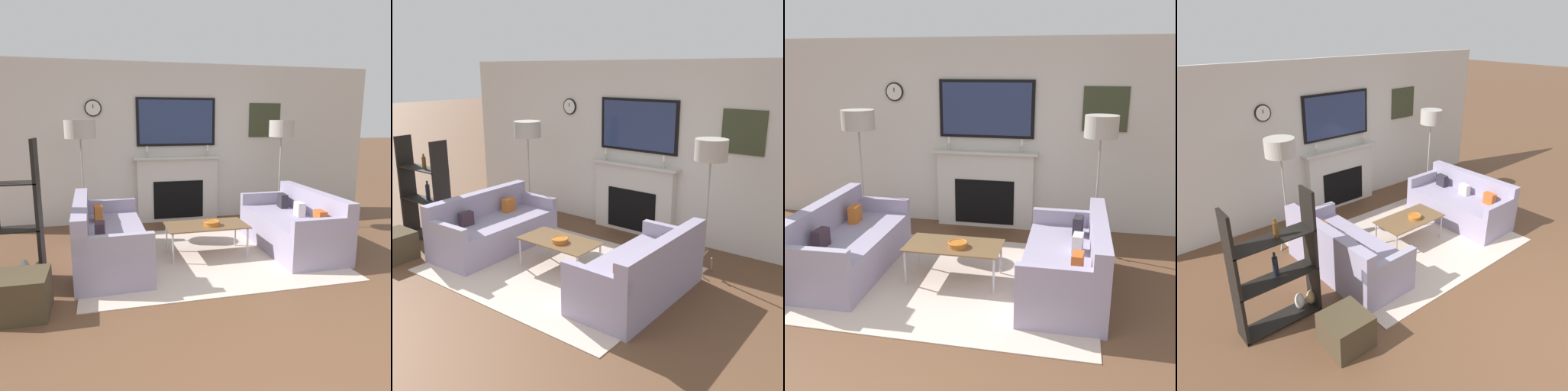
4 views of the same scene
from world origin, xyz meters
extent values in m
cube|color=silver|center=(0.00, 4.62, 1.35)|extent=(7.36, 0.07, 2.70)
cube|color=beige|center=(0.00, 4.51, 0.55)|extent=(1.41, 0.16, 1.09)
cube|color=black|center=(0.00, 4.42, 0.39)|extent=(0.87, 0.01, 0.66)
cube|color=beige|center=(0.00, 4.49, 1.11)|extent=(1.53, 0.22, 0.04)
cylinder|color=#B2AD9E|center=(-0.53, 4.46, 1.18)|extent=(0.04, 0.04, 0.10)
cylinder|color=white|center=(-0.53, 4.46, 1.28)|extent=(0.03, 0.03, 0.09)
cylinder|color=#B2AD9E|center=(0.53, 4.46, 1.18)|extent=(0.04, 0.04, 0.10)
cylinder|color=white|center=(0.53, 4.46, 1.28)|extent=(0.03, 0.03, 0.09)
cube|color=black|center=(0.00, 4.57, 1.72)|extent=(1.37, 0.04, 0.82)
cube|color=navy|center=(0.00, 4.55, 1.72)|extent=(1.28, 0.01, 0.73)
cylinder|color=black|center=(-1.37, 4.57, 1.94)|extent=(0.27, 0.02, 0.27)
cylinder|color=silver|center=(-1.37, 4.56, 1.94)|extent=(0.23, 0.00, 0.23)
cube|color=black|center=(-1.37, 4.55, 1.97)|extent=(0.01, 0.00, 0.06)
cube|color=#373C27|center=(1.64, 4.58, 1.75)|extent=(0.60, 0.02, 0.60)
cube|color=beige|center=(0.00, 2.64, 0.01)|extent=(3.14, 2.46, 0.01)
cube|color=#9990AB|center=(-1.22, 2.64, 0.23)|extent=(0.87, 1.87, 0.45)
cube|color=#9990AB|center=(-1.55, 2.63, 0.63)|extent=(0.21, 1.85, 0.36)
cube|color=#978DAA|center=(-1.24, 3.52, 0.54)|extent=(0.83, 0.12, 0.18)
cube|color=#9892A9|center=(-1.19, 1.77, 0.54)|extent=(0.83, 0.12, 0.18)
cube|color=#BA6024|center=(-1.35, 3.05, 0.55)|extent=(0.12, 0.21, 0.21)
cube|color=#382932|center=(-1.33, 2.23, 0.55)|extent=(0.11, 0.20, 0.20)
cube|color=#9990AB|center=(1.22, 2.64, 0.23)|extent=(0.83, 1.75, 0.46)
cube|color=#9990AB|center=(1.55, 2.64, 0.63)|extent=(0.16, 1.75, 0.34)
cube|color=#9A91B0|center=(1.22, 1.82, 0.55)|extent=(0.83, 0.10, 0.18)
cube|color=#9C92AA|center=(1.22, 3.47, 0.55)|extent=(0.83, 0.10, 0.18)
cube|color=#BB5420|center=(1.34, 2.13, 0.55)|extent=(0.12, 0.20, 0.19)
cube|color=beige|center=(1.34, 2.64, 0.55)|extent=(0.12, 0.20, 0.19)
cube|color=#29252E|center=(1.34, 3.16, 0.56)|extent=(0.12, 0.22, 0.21)
cube|color=brown|center=(0.01, 2.66, 0.41)|extent=(1.06, 0.55, 0.02)
cylinder|color=#B7B7BC|center=(-0.48, 2.42, 0.20)|extent=(0.02, 0.02, 0.40)
cylinder|color=#B7B7BC|center=(0.50, 2.42, 0.20)|extent=(0.02, 0.02, 0.40)
cylinder|color=#B7B7BC|center=(-0.48, 2.89, 0.20)|extent=(0.02, 0.02, 0.40)
cylinder|color=#B7B7BC|center=(0.50, 2.89, 0.20)|extent=(0.02, 0.02, 0.40)
cylinder|color=#C0651C|center=(0.07, 2.61, 0.44)|extent=(0.21, 0.21, 0.05)
torus|color=#B46927|center=(0.07, 2.61, 0.46)|extent=(0.22, 0.22, 0.02)
cylinder|color=#9E998E|center=(-1.45, 3.75, 0.13)|extent=(0.09, 0.23, 0.28)
cylinder|color=#9E998E|center=(-1.64, 3.79, 0.13)|extent=(0.17, 0.19, 0.28)
cylinder|color=#9E998E|center=(-1.58, 3.61, 0.13)|extent=(0.23, 0.07, 0.28)
cylinder|color=#9E998E|center=(-1.56, 3.72, 0.88)|extent=(0.02, 0.02, 1.23)
cylinder|color=#B2ADA3|center=(-1.56, 3.72, 1.63)|extent=(0.43, 0.43, 0.26)
cylinder|color=#9E998E|center=(1.66, 3.75, 0.13)|extent=(0.09, 0.23, 0.28)
cylinder|color=#9E998E|center=(1.47, 3.79, 0.13)|extent=(0.17, 0.19, 0.28)
cylinder|color=#9E998E|center=(1.53, 3.61, 0.13)|extent=(0.23, 0.07, 0.28)
cylinder|color=#9E998E|center=(1.56, 3.72, 0.88)|extent=(0.02, 0.02, 1.22)
cylinder|color=#B2ADA3|center=(1.56, 3.72, 1.62)|extent=(0.40, 0.40, 0.27)
cube|color=black|center=(-2.88, 2.31, 0.79)|extent=(0.04, 0.28, 1.57)
cube|color=black|center=(-1.96, 2.31, 0.79)|extent=(0.04, 0.28, 1.57)
cube|color=black|center=(-2.42, 2.31, 0.03)|extent=(0.95, 0.28, 0.02)
cube|color=black|center=(-2.42, 2.31, 0.61)|extent=(0.95, 0.28, 0.01)
cube|color=black|center=(-2.42, 2.31, 1.11)|extent=(0.95, 0.28, 0.02)
ellipsoid|color=tan|center=(-2.01, 2.32, 0.13)|extent=(0.12, 0.12, 0.19)
cylinder|color=black|center=(-2.40, 2.35, 0.73)|extent=(0.06, 0.06, 0.24)
cylinder|color=black|center=(-2.40, 2.35, 0.88)|extent=(0.03, 0.03, 0.06)
ellipsoid|color=silver|center=(-2.16, 2.33, 0.14)|extent=(0.12, 0.12, 0.22)
cylinder|color=brown|center=(-2.36, 2.31, 1.21)|extent=(0.06, 0.06, 0.18)
cylinder|color=brown|center=(-2.36, 2.31, 1.32)|extent=(0.03, 0.03, 0.04)
cube|color=#443825|center=(-2.04, 1.53, 0.20)|extent=(0.47, 0.47, 0.39)
camera|label=1|loc=(-1.27, -1.97, 1.77)|focal=35.00mm
camera|label=2|loc=(3.70, -1.54, 2.57)|focal=42.00mm
camera|label=3|loc=(1.26, -1.87, 2.32)|focal=42.00mm
camera|label=4|loc=(-3.82, -1.07, 3.19)|focal=35.00mm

